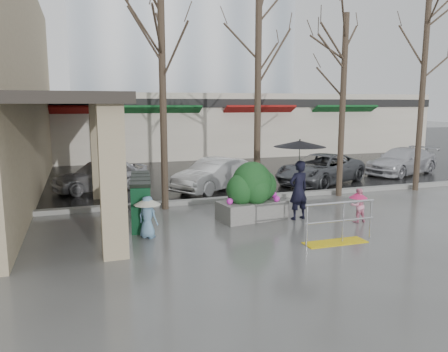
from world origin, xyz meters
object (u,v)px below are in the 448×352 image
child_blue (148,212)px  tree_west (162,47)px  car_a (100,175)px  tree_east (425,50)px  car_d (402,161)px  child_pink (358,203)px  news_boxes (141,200)px  handrail (338,228)px  tree_midwest (258,46)px  planter (252,192)px  tree_mideast (345,61)px  car_b (215,175)px  car_c (320,169)px  woman (299,168)px

child_blue → tree_west: bearing=-66.8°
tree_west → car_a: tree_west is taller
tree_east → car_d: (2.22, 3.44, -4.75)m
child_pink → child_blue: size_ratio=0.91×
tree_east → news_boxes: size_ratio=2.95×
child_pink → car_a: 9.86m
handrail → tree_midwest: size_ratio=0.27×
tree_midwest → planter: size_ratio=3.34×
tree_mideast → news_boxes: (-7.46, -1.47, -4.19)m
tree_east → child_pink: 7.73m
tree_west → child_pink: size_ratio=6.88×
car_a → car_d: size_ratio=0.85×
tree_west → car_b: tree_west is taller
tree_east → child_blue: size_ratio=6.62×
tree_midwest → car_c: tree_midwest is taller
car_c → car_b: bearing=-117.7°
car_a → car_d: 14.06m
car_c → planter: bearing=-75.6°
tree_mideast → news_boxes: size_ratio=2.66×
car_b → car_d: 9.84m
car_d → car_b: bearing=-103.7°
tree_midwest → car_d: tree_midwest is taller
woman → car_b: woman is taller
handrail → car_a: car_a is taller
car_d → news_boxes: bearing=-89.2°
car_a → handrail: bearing=11.7°
tree_mideast → car_d: tree_mideast is taller
child_blue → car_d: (13.22, 6.38, -0.03)m
tree_west → woman: bearing=-35.9°
handrail → car_b: bearing=97.4°
planter → car_b: planter is taller
child_pink → car_c: (2.17, 5.75, 0.07)m
tree_east → car_c: tree_east is taller
child_blue → car_b: car_b is taller
tree_west → tree_midwest: bearing=0.0°
tree_mideast → news_boxes: bearing=-168.8°
news_boxes → child_pink: bearing=-9.6°
car_b → car_c: 4.71m
handrail → child_pink: (1.60, 1.46, 0.19)m
tree_west → tree_east: (10.00, 0.00, 0.30)m
handrail → woman: woman is taller
handrail → car_b: 7.28m
tree_west → woman: 5.58m
tree_midwest → child_blue: tree_midwest is taller
car_a → tree_mideast: bearing=46.1°
tree_mideast → child_pink: 5.66m
child_blue → car_b: (3.43, 5.35, -0.03)m
car_d → car_a: bearing=-111.1°
planter → car_a: 7.11m
planter → child_blue: bearing=-164.4°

